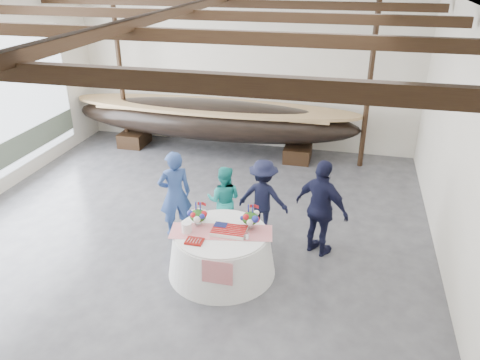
# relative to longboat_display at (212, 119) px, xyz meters

# --- Properties ---
(floor) EXTENTS (10.00, 12.00, 0.01)m
(floor) POSITION_rel_longboat_display_xyz_m (0.75, -5.10, -1.00)
(floor) COLOR #3D3D42
(floor) RESTS_ON ground
(wall_back) EXTENTS (10.00, 0.02, 4.50)m
(wall_back) POSITION_rel_longboat_display_xyz_m (0.75, 0.90, 1.25)
(wall_back) COLOR silver
(wall_back) RESTS_ON ground
(wall_right) EXTENTS (0.02, 12.00, 4.50)m
(wall_right) POSITION_rel_longboat_display_xyz_m (5.75, -5.10, 1.25)
(wall_right) COLOR silver
(wall_right) RESTS_ON ground
(ceiling) EXTENTS (10.00, 12.00, 0.01)m
(ceiling) POSITION_rel_longboat_display_xyz_m (0.75, -5.10, 3.50)
(ceiling) COLOR white
(ceiling) RESTS_ON wall_back
(pavilion_structure) EXTENTS (9.80, 11.76, 4.50)m
(pavilion_structure) POSITION_rel_longboat_display_xyz_m (0.75, -4.24, 3.00)
(pavilion_structure) COLOR black
(pavilion_structure) RESTS_ON ground
(longboat_display) EXTENTS (8.39, 1.68, 1.57)m
(longboat_display) POSITION_rel_longboat_display_xyz_m (0.00, 0.00, 0.00)
(longboat_display) COLOR black
(longboat_display) RESTS_ON ground
(banquet_table) EXTENTS (1.95, 1.95, 0.84)m
(banquet_table) POSITION_rel_longboat_display_xyz_m (1.85, -5.58, -0.59)
(banquet_table) COLOR silver
(banquet_table) RESTS_ON ground
(tabletop_items) EXTENTS (1.87, 0.97, 0.40)m
(tabletop_items) POSITION_rel_longboat_display_xyz_m (1.80, -5.45, -0.02)
(tabletop_items) COLOR red
(tabletop_items) RESTS_ON banquet_table
(guest_woman_blue) EXTENTS (0.80, 0.74, 1.84)m
(guest_woman_blue) POSITION_rel_longboat_display_xyz_m (0.59, -4.55, -0.08)
(guest_woman_blue) COLOR navy
(guest_woman_blue) RESTS_ON ground
(guest_woman_teal) EXTENTS (0.75, 0.61, 1.48)m
(guest_woman_teal) POSITION_rel_longboat_display_xyz_m (1.52, -4.24, -0.26)
(guest_woman_teal) COLOR teal
(guest_woman_teal) RESTS_ON ground
(guest_man_left) EXTENTS (1.10, 0.70, 1.62)m
(guest_man_left) POSITION_rel_longboat_display_xyz_m (2.30, -4.05, -0.19)
(guest_man_left) COLOR black
(guest_man_left) RESTS_ON ground
(guest_man_right) EXTENTS (1.22, 0.97, 1.93)m
(guest_man_right) POSITION_rel_longboat_display_xyz_m (3.51, -4.54, -0.04)
(guest_man_right) COLOR black
(guest_man_right) RESTS_ON ground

